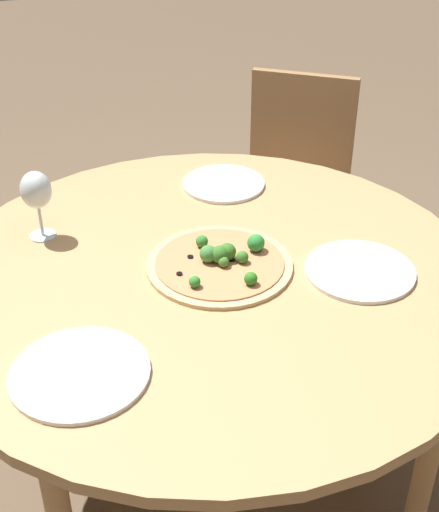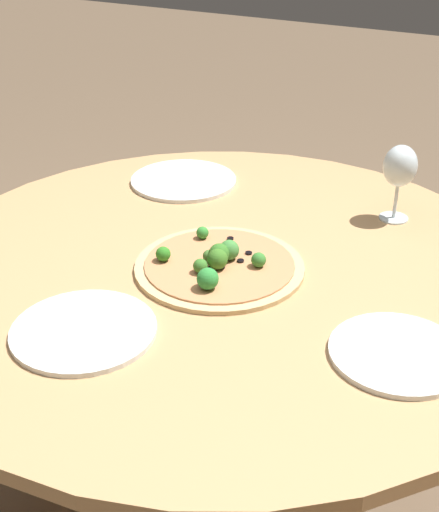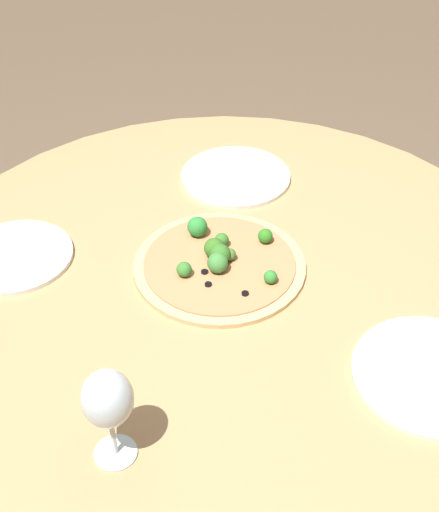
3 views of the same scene
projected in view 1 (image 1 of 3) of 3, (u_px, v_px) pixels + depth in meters
ground_plane at (212, 480)px, 2.05m from camera, size 12.00×12.00×0.00m
dining_table at (210, 292)px, 1.69m from camera, size 1.29×1.29×0.73m
chair at (293, 188)px, 2.60m from camera, size 0.55×0.55×0.84m
pizza at (221, 262)px, 1.66m from camera, size 0.34×0.34×0.06m
wine_glass at (36, 192)px, 1.71m from camera, size 0.08×0.08×0.18m
plate_near at (223, 184)px, 2.01m from camera, size 0.23×0.23×0.01m
plate_far at (360, 271)px, 1.64m from camera, size 0.26×0.26×0.01m
plate_side at (80, 373)px, 1.35m from camera, size 0.27×0.27×0.01m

